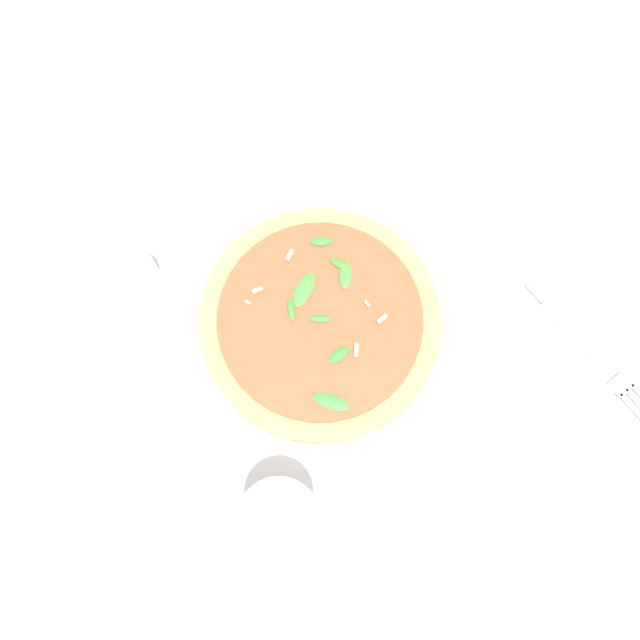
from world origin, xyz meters
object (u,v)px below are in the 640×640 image
(shaker_pepper, at_px, (142,268))
(side_plate_white, at_px, (213,119))
(pizza_arugula_main, at_px, (320,323))
(fork, at_px, (588,347))
(wine_glass, at_px, (281,520))

(shaker_pepper, bearing_deg, side_plate_white, 120.68)
(pizza_arugula_main, height_order, fork, pizza_arugula_main)
(side_plate_white, height_order, shaker_pepper, shaker_pepper)
(fork, bearing_deg, side_plate_white, -161.45)
(side_plate_white, bearing_deg, fork, 15.91)
(pizza_arugula_main, distance_m, wine_glass, 0.24)
(wine_glass, xyz_separation_m, side_plate_white, (-0.44, 0.25, -0.09))
(fork, xyz_separation_m, side_plate_white, (-0.52, -0.15, 0.00))
(pizza_arugula_main, xyz_separation_m, side_plate_white, (-0.30, 0.07, -0.01))
(wine_glass, bearing_deg, pizza_arugula_main, 129.68)
(pizza_arugula_main, distance_m, shaker_pepper, 0.22)
(pizza_arugula_main, distance_m, side_plate_white, 0.31)
(side_plate_white, bearing_deg, pizza_arugula_main, -13.84)
(fork, distance_m, shaker_pepper, 0.53)
(pizza_arugula_main, bearing_deg, fork, 44.63)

